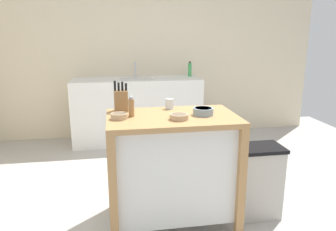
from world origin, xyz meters
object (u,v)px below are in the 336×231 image
Objects in this scene: bowl_ceramic_wide at (179,117)px; bottle_hand_soap at (190,69)px; sink_faucet at (135,70)px; bowl_ceramic_small at (203,111)px; pepper_grinder at (131,107)px; trash_bin at (259,181)px; drinking_cup at (170,104)px; kitchen_island at (172,164)px; knife_block at (121,100)px; bowl_stoneware_deep at (119,116)px.

bowl_ceramic_wide is 0.64× the size of bottle_hand_soap.
bowl_ceramic_small is at bearing -81.11° from sink_faucet.
pepper_grinder reaches higher than trash_bin.
kitchen_island is at bearing -94.65° from drinking_cup.
bottle_hand_soap is (0.65, 2.02, 0.05)m from drinking_cup.
pepper_grinder is at bearing -113.93° from bottle_hand_soap.
pepper_grinder is (-0.33, -0.21, 0.03)m from drinking_cup.
knife_block is at bearing 141.04° from bowl_ceramic_wide.
sink_faucet is at bearing 82.84° from bowl_stoneware_deep.
bowl_ceramic_wide reaches higher than kitchen_island.
bowl_ceramic_wide is (0.03, -0.12, 0.43)m from kitchen_island.
drinking_cup is at bearing -86.17° from sink_faucet.
drinking_cup reaches higher than bowl_stoneware_deep.
knife_block is 2.08m from sink_faucet.
drinking_cup is 0.39× the size of sink_faucet.
drinking_cup is 0.14× the size of trash_bin.
bowl_stoneware_deep is 2.52m from bottle_hand_soap.
pepper_grinder is at bearing -148.09° from drinking_cup.
sink_faucet is at bearing 110.52° from trash_bin.
knife_block is (-0.39, 0.22, 0.50)m from kitchen_island.
bowl_stoneware_deep is 0.57× the size of sink_faucet.
bottle_hand_soap reaches higher than kitchen_island.
drinking_cup is 2.06m from sink_faucet.
kitchen_island is 0.50m from drinking_cup.
kitchen_island is 0.57m from pepper_grinder.
sink_faucet is (0.29, 2.31, 0.08)m from bowl_stoneware_deep.
trash_bin is (1.13, -0.24, -0.69)m from knife_block.
bowl_stoneware_deep is 0.57× the size of bottle_hand_soap.
bottle_hand_soap is (0.67, 2.25, 0.50)m from kitchen_island.
pepper_grinder reaches higher than kitchen_island.
kitchen_island is at bearing 175.60° from bowl_ceramic_small.
knife_block reaches higher than bottle_hand_soap.
sink_faucet is at bearing 82.62° from knife_block.
kitchen_island is at bearing -4.39° from pepper_grinder.
bottle_hand_soap is at bearing 74.77° from bowl_ceramic_wide.
drinking_cup is at bearing 91.60° from bowl_ceramic_wide.
knife_block is at bearing 167.90° from trash_bin.
knife_block is 1.35m from trash_bin.
bottle_hand_soap is at bearing 79.22° from bowl_ceramic_small.
drinking_cup is 0.54× the size of pepper_grinder.
bottle_hand_soap is (0.99, 2.22, 0.02)m from pepper_grinder.
bottle_hand_soap is at bearing 66.07° from pepper_grinder.
bowl_ceramic_small is 0.73× the size of bottle_hand_soap.
bowl_stoneware_deep is 1.31m from trash_bin.
bowl_ceramic_wide is (0.41, -0.34, -0.07)m from knife_block.
bowl_ceramic_small is 0.65m from bowl_stoneware_deep.
bowl_ceramic_small is 0.33m from drinking_cup.
pepper_grinder is 0.74× the size of sink_faucet.
kitchen_island is at bearing 103.45° from bowl_ceramic_wide.
knife_block reaches higher than bowl_ceramic_wide.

